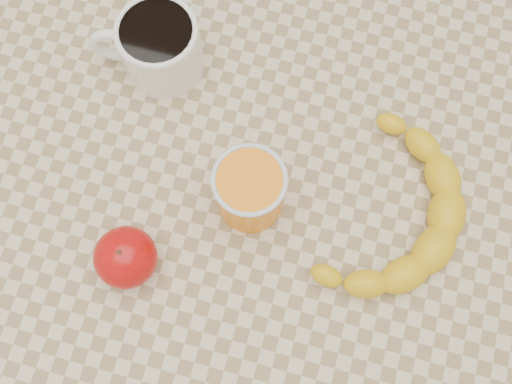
% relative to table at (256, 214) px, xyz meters
% --- Properties ---
extents(ground, '(3.00, 3.00, 0.00)m').
position_rel_table_xyz_m(ground, '(0.00, 0.00, -0.66)').
color(ground, tan).
rests_on(ground, ground).
extents(table, '(0.80, 0.80, 0.75)m').
position_rel_table_xyz_m(table, '(0.00, 0.00, 0.00)').
color(table, beige).
rests_on(table, ground).
extents(coffee_mug, '(0.14, 0.11, 0.08)m').
position_rel_table_xyz_m(coffee_mug, '(-0.15, 0.14, 0.13)').
color(coffee_mug, white).
rests_on(coffee_mug, table).
extents(orange_juice_glass, '(0.08, 0.08, 0.09)m').
position_rel_table_xyz_m(orange_juice_glass, '(-0.00, -0.01, 0.13)').
color(orange_juice_glass, orange).
rests_on(orange_juice_glass, table).
extents(apple, '(0.08, 0.08, 0.06)m').
position_rel_table_xyz_m(apple, '(-0.12, -0.11, 0.12)').
color(apple, '#A9050A').
rests_on(apple, table).
extents(banana, '(0.35, 0.38, 0.04)m').
position_rel_table_xyz_m(banana, '(0.15, 0.01, 0.11)').
color(banana, yellow).
rests_on(banana, table).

